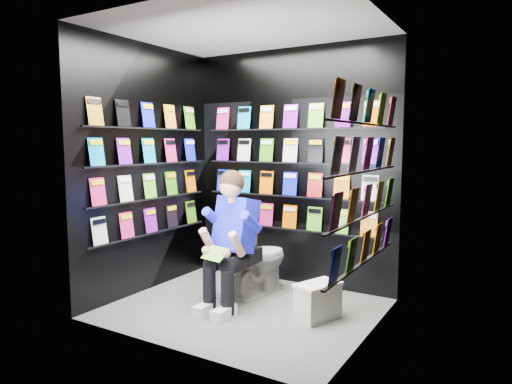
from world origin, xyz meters
The scene contains 14 objects.
floor centered at (0.00, 0.00, 0.00)m, with size 2.40×2.40×0.00m, color slate.
ceiling centered at (0.00, 0.00, 2.60)m, with size 2.40×2.40×0.00m, color white.
wall_back centered at (0.00, 1.00, 1.30)m, with size 2.40×0.04×2.60m, color black.
wall_front centered at (0.00, -1.00, 1.30)m, with size 2.40×0.04×2.60m, color black.
wall_left centered at (-1.20, 0.00, 1.30)m, with size 0.04×2.00×2.60m, color black.
wall_right centered at (1.20, 0.00, 1.30)m, with size 0.04×2.00×2.60m, color black.
comics_back centered at (0.00, 0.97, 1.31)m, with size 2.10×0.06×1.37m, color #D36410, non-canonical shape.
comics_left centered at (-1.17, 0.00, 1.31)m, with size 0.06×1.70×1.37m, color #D36410, non-canonical shape.
comics_right centered at (1.17, 0.00, 1.31)m, with size 0.06×1.70×1.37m, color #D36410, non-canonical shape.
toilet centered at (-0.12, 0.45, 0.37)m, with size 0.42×0.75×0.73m, color white.
longbox centered at (0.71, 0.12, 0.15)m, with size 0.22×0.40×0.30m, color silver.
longbox_lid centered at (0.71, 0.12, 0.32)m, with size 0.24×0.42×0.03m, color silver.
reader centered at (-0.12, 0.07, 0.78)m, with size 0.53×0.78×1.43m, color #080BD7, non-canonical shape.
held_comic centered at (-0.12, -0.28, 0.58)m, with size 0.24×0.01×0.17m, color green.
Camera 1 is at (2.25, -3.55, 1.58)m, focal length 32.00 mm.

